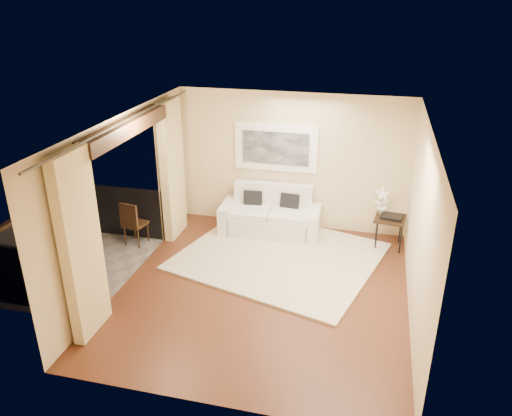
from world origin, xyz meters
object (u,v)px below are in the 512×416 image
(ice_bucket, at_px, (52,232))
(bistro_table, at_px, (57,244))
(balcony_chair_near, at_px, (42,260))
(balcony_chair_far, at_px, (132,221))
(sofa, at_px, (271,216))
(orchid, at_px, (382,201))
(side_table, at_px, (390,220))

(ice_bucket, bearing_deg, bistro_table, -30.68)
(balcony_chair_near, height_order, ice_bucket, ice_bucket)
(balcony_chair_far, height_order, ice_bucket, ice_bucket)
(sofa, distance_m, orchid, 2.15)
(ice_bucket, bearing_deg, sofa, 39.38)
(bistro_table, bearing_deg, balcony_chair_near, -107.91)
(balcony_chair_near, bearing_deg, side_table, 38.11)
(orchid, relative_size, bistro_table, 0.66)
(sofa, bearing_deg, orchid, -0.96)
(side_table, distance_m, balcony_chair_near, 6.01)
(ice_bucket, bearing_deg, side_table, 24.53)
(side_table, xyz_separation_m, balcony_chair_near, (-5.31, -2.80, 0.00))
(side_table, height_order, bistro_table, bistro_table)
(sofa, height_order, side_table, sofa)
(bistro_table, relative_size, balcony_chair_far, 0.89)
(bistro_table, height_order, balcony_chair_far, balcony_chair_far)
(sofa, distance_m, ice_bucket, 4.01)
(balcony_chair_far, bearing_deg, ice_bucket, 72.55)
(orchid, bearing_deg, side_table, -33.98)
(bistro_table, distance_m, ice_bucket, 0.22)
(sofa, xyz_separation_m, balcony_chair_far, (-2.37, -1.18, 0.17))
(orchid, bearing_deg, balcony_chair_far, -164.95)
(balcony_chair_far, bearing_deg, bistro_table, 77.33)
(orchid, distance_m, balcony_chair_far, 4.63)
(balcony_chair_far, bearing_deg, orchid, -154.94)
(side_table, xyz_separation_m, bistro_table, (-5.22, -2.50, 0.13))
(balcony_chair_near, bearing_deg, orchid, 39.84)
(orchid, bearing_deg, balcony_chair_near, -150.52)
(orchid, distance_m, ice_bucket, 5.75)
(balcony_chair_far, distance_m, balcony_chair_near, 1.84)
(balcony_chair_near, bearing_deg, sofa, 53.70)
(sofa, distance_m, side_table, 2.27)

